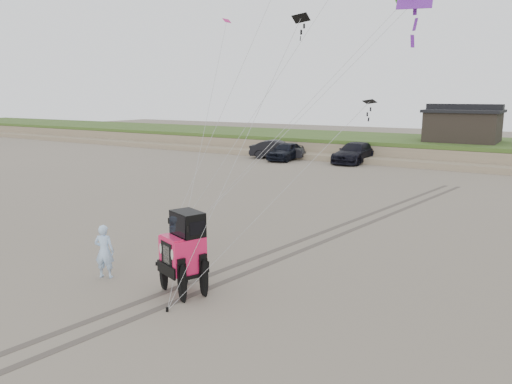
{
  "coord_description": "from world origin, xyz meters",
  "views": [
    {
      "loc": [
        10.27,
        -11.08,
        5.83
      ],
      "look_at": [
        1.41,
        3.0,
        2.6
      ],
      "focal_mm": 35.0,
      "sensor_mm": 36.0,
      "label": 1
    }
  ],
  "objects_px": {
    "truck_a": "(286,151)",
    "cabin": "(463,125)",
    "truck_b": "(277,150)",
    "truck_c": "(355,153)",
    "jeep": "(183,261)",
    "man": "(104,251)"
  },
  "relations": [
    {
      "from": "cabin",
      "to": "truck_b",
      "type": "height_order",
      "value": "cabin"
    },
    {
      "from": "man",
      "to": "jeep",
      "type": "bearing_deg",
      "value": 161.8
    },
    {
      "from": "truck_a",
      "to": "truck_c",
      "type": "distance_m",
      "value": 6.17
    },
    {
      "from": "truck_b",
      "to": "truck_c",
      "type": "relative_size",
      "value": 0.85
    },
    {
      "from": "cabin",
      "to": "truck_a",
      "type": "relative_size",
      "value": 1.32
    },
    {
      "from": "truck_a",
      "to": "man",
      "type": "bearing_deg",
      "value": -74.67
    },
    {
      "from": "cabin",
      "to": "man",
      "type": "xyz_separation_m",
      "value": [
        -4.08,
        -37.64,
        -2.35
      ]
    },
    {
      "from": "truck_a",
      "to": "cabin",
      "type": "bearing_deg",
      "value": 28.94
    },
    {
      "from": "man",
      "to": "cabin",
      "type": "bearing_deg",
      "value": -121.08
    },
    {
      "from": "truck_b",
      "to": "truck_c",
      "type": "xyz_separation_m",
      "value": [
        7.18,
        1.08,
        0.03
      ]
    },
    {
      "from": "truck_c",
      "to": "jeep",
      "type": "distance_m",
      "value": 31.42
    },
    {
      "from": "cabin",
      "to": "man",
      "type": "bearing_deg",
      "value": -96.19
    },
    {
      "from": "truck_c",
      "to": "cabin",
      "type": "bearing_deg",
      "value": 41.37
    },
    {
      "from": "cabin",
      "to": "jeep",
      "type": "relative_size",
      "value": 1.2
    },
    {
      "from": "truck_c",
      "to": "jeep",
      "type": "relative_size",
      "value": 1.13
    },
    {
      "from": "truck_b",
      "to": "jeep",
      "type": "bearing_deg",
      "value": -170.92
    },
    {
      "from": "truck_b",
      "to": "man",
      "type": "xyz_separation_m",
      "value": [
        10.72,
        -30.0,
        0.04
      ]
    },
    {
      "from": "truck_a",
      "to": "truck_c",
      "type": "xyz_separation_m",
      "value": [
        5.92,
        1.74,
        0.05
      ]
    },
    {
      "from": "cabin",
      "to": "man",
      "type": "relative_size",
      "value": 3.61
    },
    {
      "from": "cabin",
      "to": "truck_c",
      "type": "height_order",
      "value": "cabin"
    },
    {
      "from": "truck_a",
      "to": "jeep",
      "type": "height_order",
      "value": "jeep"
    },
    {
      "from": "truck_b",
      "to": "truck_c",
      "type": "distance_m",
      "value": 7.26
    }
  ]
}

